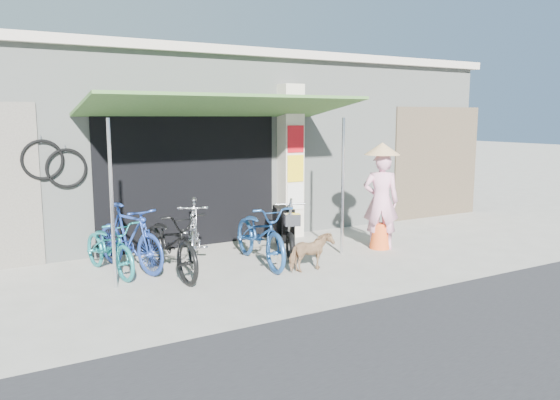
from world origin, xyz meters
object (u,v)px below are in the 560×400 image
bike_blue (130,237)px  bike_navy (260,234)px  bike_teal (110,247)px  street_dog (311,252)px  nun (381,197)px  moped (284,228)px  bike_black (170,243)px  bike_silver (194,230)px

bike_blue → bike_navy: size_ratio=0.91×
bike_blue → bike_navy: (1.93, -0.69, -0.02)m
bike_teal → street_dog: bearing=-38.3°
bike_blue → nun: (4.32, -0.82, 0.42)m
bike_blue → bike_navy: bearing=-38.5°
bike_teal → street_dog: bike_teal is taller
bike_teal → moped: moped is taller
bike_blue → bike_black: 0.74m
bike_teal → bike_blue: bike_blue is taller
bike_black → moped: bike_black is taller
bike_teal → street_dog: (2.74, -1.38, -0.13)m
bike_blue → moped: bearing=-23.5°
bike_silver → bike_navy: bearing=-18.8°
bike_black → street_dog: bike_black is taller
bike_silver → nun: bearing=7.4°
street_dog → bike_silver: bearing=38.5°
bike_navy → moped: bike_navy is taller
bike_black → bike_silver: 0.89m
bike_teal → nun: nun is taller
bike_blue → nun: size_ratio=0.90×
bike_navy → bike_silver: bearing=143.3°
bike_blue → bike_black: bike_blue is taller
moped → nun: (1.68, -0.60, 0.49)m
bike_teal → bike_black: (0.78, -0.51, 0.08)m
bike_blue → bike_silver: bike_blue is taller
bike_teal → moped: size_ratio=0.97×
nun → moped: bearing=16.3°
bike_silver → bike_navy: size_ratio=0.90×
bike_teal → bike_blue: 0.34m
bike_blue → bike_silver: 1.08m
bike_teal → bike_navy: 2.34m
bike_navy → street_dog: bearing=-52.7°
bike_teal → bike_navy: size_ratio=0.85×
bike_black → street_dog: size_ratio=2.71×
bike_black → street_dog: (1.96, -0.87, -0.20)m
moped → nun: size_ratio=0.87×
bike_teal → bike_black: 0.94m
street_dog → bike_blue: bearing=56.0°
bike_silver → street_dog: bearing=-25.9°
nun → bike_silver: bearing=20.8°
bike_blue → bike_silver: size_ratio=1.01×
street_dog → bike_teal: bearing=60.1°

